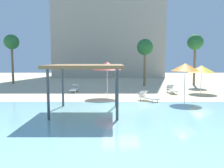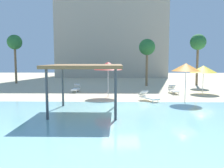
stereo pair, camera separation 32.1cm
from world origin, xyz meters
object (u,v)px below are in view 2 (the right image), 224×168
palm_tree_1 (198,43)px  palm_tree_2 (147,48)px  palm_tree_0 (15,43)px  beach_umbrella_orange_1 (186,67)px  beach_umbrella_yellow_3 (204,69)px  lounge_chair_0 (76,88)px  lounge_chair_3 (148,97)px  shade_pavilion (85,68)px  lounge_chair_2 (173,90)px  beach_umbrella_red_0 (108,66)px

palm_tree_1 → palm_tree_2: palm_tree_1 is taller
palm_tree_0 → palm_tree_2: (16.79, -2.58, -0.74)m
beach_umbrella_orange_1 → beach_umbrella_yellow_3: beach_umbrella_orange_1 is taller
lounge_chair_0 → lounge_chair_3: bearing=53.9°
shade_pavilion → lounge_chair_2: (7.07, 8.08, -2.31)m
palm_tree_0 → palm_tree_1: size_ratio=1.02×
lounge_chair_2 → palm_tree_2: size_ratio=0.34×
beach_umbrella_yellow_3 → lounge_chair_3: beach_umbrella_yellow_3 is taller
shade_pavilion → beach_umbrella_orange_1: 7.61m
shade_pavilion → lounge_chair_0: bearing=103.6°
lounge_chair_0 → beach_umbrella_yellow_3: bearing=89.4°
palm_tree_0 → palm_tree_2: bearing=-8.7°
shade_pavilion → lounge_chair_2: bearing=48.8°
palm_tree_1 → palm_tree_0: bearing=175.7°
lounge_chair_3 → beach_umbrella_red_0: bearing=-152.3°
lounge_chair_2 → palm_tree_0: size_ratio=0.30×
beach_umbrella_yellow_3 → beach_umbrella_red_0: bearing=-164.3°
lounge_chair_2 → palm_tree_2: bearing=-165.6°
shade_pavilion → lounge_chair_3: 6.21m
palm_tree_0 → beach_umbrella_orange_1: bearing=-36.1°
shade_pavilion → lounge_chair_3: bearing=43.6°
beach_umbrella_orange_1 → palm_tree_1: size_ratio=0.46×
beach_umbrella_red_0 → palm_tree_1: palm_tree_1 is taller
beach_umbrella_red_0 → lounge_chair_2: size_ratio=1.53×
lounge_chair_0 → palm_tree_2: bearing=126.6°
beach_umbrella_orange_1 → lounge_chair_3: beach_umbrella_orange_1 is taller
lounge_chair_0 → palm_tree_0: palm_tree_0 is taller
lounge_chair_2 → beach_umbrella_red_0: bearing=-71.4°
lounge_chair_3 → palm_tree_2: palm_tree_2 is taller
beach_umbrella_yellow_3 → palm_tree_0: bearing=158.7°
lounge_chair_3 → palm_tree_2: 11.03m
palm_tree_0 → palm_tree_1: 23.08m
palm_tree_1 → palm_tree_2: size_ratio=1.11×
beach_umbrella_red_0 → beach_umbrella_yellow_3: 9.17m
beach_umbrella_red_0 → beach_umbrella_orange_1: bearing=-23.6°
lounge_chair_2 → palm_tree_1: 9.51m
lounge_chair_2 → lounge_chair_0: bearing=-96.6°
beach_umbrella_orange_1 → lounge_chair_2: size_ratio=1.50×
shade_pavilion → palm_tree_1: size_ratio=0.68×
palm_tree_2 → lounge_chair_2: bearing=-74.2°
lounge_chair_0 → palm_tree_1: (13.73, 6.06, 4.75)m
beach_umbrella_red_0 → shade_pavilion: bearing=-100.4°
lounge_chair_0 → lounge_chair_2: bearing=86.7°
beach_umbrella_red_0 → palm_tree_2: 9.45m
shade_pavilion → palm_tree_1: palm_tree_1 is taller
beach_umbrella_yellow_3 → lounge_chair_2: (-2.84, -0.31, -1.90)m
lounge_chair_3 → palm_tree_1: size_ratio=0.31×
lounge_chair_0 → palm_tree_2: 10.03m
palm_tree_2 → beach_umbrella_orange_1: bearing=-82.4°
beach_umbrella_orange_1 → lounge_chair_2: (0.28, 4.66, -2.24)m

